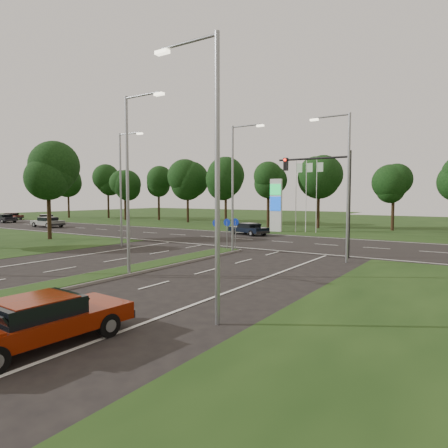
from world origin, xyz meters
The scene contains 20 objects.
ground centered at (0.00, 0.00, 0.00)m, with size 160.00×160.00×0.00m, color black.
verge_far centered at (0.00, 55.00, 0.00)m, with size 160.00×50.00×0.02m, color #1A3411.
cross_road centered at (0.00, 24.00, 0.00)m, with size 160.00×12.00×0.02m, color black.
median_kerb centered at (0.00, 4.00, 0.06)m, with size 2.00×26.00×0.12m, color slate.
streetlight_median_near centered at (1.00, 6.00, 5.08)m, with size 2.53×0.22×9.00m.
streetlight_median_far centered at (1.00, 16.00, 5.08)m, with size 2.53×0.22×9.00m.
streetlight_left_far centered at (-8.30, 14.00, 5.08)m, with size 2.53×0.22×9.00m.
streetlight_right_far centered at (8.80, 16.00, 5.08)m, with size 2.53×0.22×9.00m.
streetlight_right_near centered at (8.80, 2.00, 5.08)m, with size 2.53×0.22×9.00m.
traffic_signal centered at (7.19, 18.00, 4.65)m, with size 5.10×0.42×7.00m.
median_signs centered at (0.00, 16.40, 1.71)m, with size 1.16×1.76×2.38m.
gas_pylon centered at (-3.79, 33.05, 3.20)m, with size 5.80×1.26×8.00m.
tree_left_far centered at (-17.90, 13.93, 6.11)m, with size 5.20×5.20×8.86m.
treeline_far centered at (0.10, 39.93, 6.83)m, with size 6.00×6.00×9.90m.
red_sedan centered at (6.00, -2.17, 0.72)m, with size 2.29×4.98×1.34m.
navy_sedan centered at (-4.65, 27.86, 0.67)m, with size 4.87×3.26×1.24m.
far_car_a centered at (-31.54, 22.41, 0.72)m, with size 4.68×2.10×1.34m.
far_car_b centered at (-39.52, 27.34, 0.70)m, with size 4.89×3.65×1.30m.
far_car_c centered at (-45.69, 24.28, 0.69)m, with size 4.55×2.10×1.29m.
far_car_d centered at (-52.35, 29.00, 0.63)m, with size 4.33×2.53×1.17m.
Camera 1 is at (15.94, -8.21, 4.05)m, focal length 32.00 mm.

